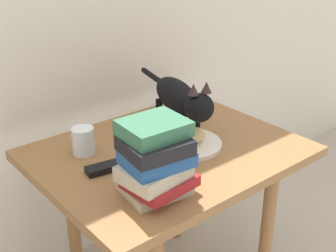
% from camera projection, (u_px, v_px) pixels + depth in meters
% --- Properties ---
extents(side_table, '(0.81, 0.64, 0.60)m').
position_uv_depth(side_table, '(168.00, 171.00, 1.47)').
color(side_table, olive).
rests_on(side_table, ground).
extents(plate, '(0.22, 0.22, 0.01)m').
position_uv_depth(plate, '(187.00, 144.00, 1.45)').
color(plate, silver).
rests_on(plate, side_table).
extents(bread_roll, '(0.09, 0.08, 0.05)m').
position_uv_depth(bread_roll, '(194.00, 135.00, 1.43)').
color(bread_roll, '#E0BC7A').
rests_on(bread_roll, plate).
extents(cat, '(0.16, 0.47, 0.23)m').
position_uv_depth(cat, '(181.00, 99.00, 1.46)').
color(cat, black).
rests_on(cat, side_table).
extents(book_stack, '(0.19, 0.18, 0.21)m').
position_uv_depth(book_stack, '(156.00, 160.00, 1.15)').
color(book_stack, '#BCB299').
rests_on(book_stack, side_table).
extents(candle_jar, '(0.07, 0.07, 0.08)m').
position_uv_depth(candle_jar, '(83.00, 142.00, 1.39)').
color(candle_jar, silver).
rests_on(candle_jar, side_table).
extents(tv_remote, '(0.16, 0.07, 0.02)m').
position_uv_depth(tv_remote, '(111.00, 166.00, 1.31)').
color(tv_remote, black).
rests_on(tv_remote, side_table).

